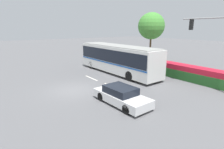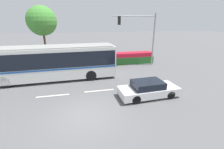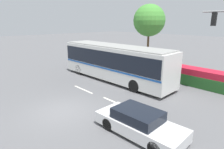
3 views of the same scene
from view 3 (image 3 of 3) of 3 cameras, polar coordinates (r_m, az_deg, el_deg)
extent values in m
plane|color=#5B5B5E|center=(12.12, -14.32, -10.52)|extent=(140.00, 140.00, 0.00)
cube|color=silver|center=(17.34, 0.66, 3.70)|extent=(11.57, 2.92, 2.85)
cube|color=black|center=(17.25, 0.66, 5.18)|extent=(11.35, 2.95, 1.37)
cube|color=#194C9E|center=(17.41, 0.65, 2.60)|extent=(11.46, 2.94, 0.14)
cube|color=black|center=(21.68, -10.28, 6.75)|extent=(0.12, 2.20, 1.60)
cube|color=#959592|center=(17.10, 0.67, 8.54)|extent=(11.11, 2.70, 0.10)
cylinder|color=black|center=(19.83, -9.75, 1.50)|extent=(1.01, 0.33, 1.00)
cylinder|color=black|center=(21.17, -4.67, 2.57)|extent=(1.01, 0.33, 1.00)
cylinder|color=black|center=(14.67, 6.73, -3.37)|extent=(1.01, 0.33, 1.00)
cylinder|color=black|center=(16.44, 11.77, -1.51)|extent=(1.01, 0.33, 1.00)
cube|color=silver|center=(9.48, 8.13, -14.80)|extent=(4.47, 1.97, 0.57)
cube|color=black|center=(9.28, 7.70, -11.76)|extent=(2.27, 1.65, 0.49)
cylinder|color=black|center=(9.54, 17.83, -16.22)|extent=(0.65, 0.25, 0.64)
cylinder|color=black|center=(8.40, 12.72, -20.63)|extent=(0.65, 0.25, 0.64)
cylinder|color=black|center=(10.79, 4.84, -11.58)|extent=(0.65, 0.25, 0.64)
cylinder|color=black|center=(9.79, -1.11, -14.55)|extent=(0.65, 0.25, 0.64)
cube|color=black|center=(15.36, 28.11, 14.35)|extent=(0.30, 0.22, 0.90)
cylinder|color=red|center=(15.48, 28.41, 15.42)|extent=(0.18, 0.02, 0.18)
cylinder|color=yellow|center=(15.48, 28.26, 14.32)|extent=(0.18, 0.02, 0.18)
cylinder|color=green|center=(15.48, 28.12, 13.22)|extent=(0.18, 0.02, 0.18)
cube|color=#286028|center=(17.44, 25.73, -1.90)|extent=(10.99, 1.46, 0.93)
cube|color=#B7192D|center=(17.26, 26.01, 0.38)|extent=(10.77, 1.38, 0.51)
cylinder|color=brown|center=(24.26, 10.61, 7.60)|extent=(0.26, 0.26, 3.99)
sphere|color=#479338|center=(24.05, 11.02, 15.54)|extent=(3.77, 3.77, 3.77)
cube|color=silver|center=(12.91, 1.00, -8.32)|extent=(2.40, 0.16, 0.01)
cube|color=silver|center=(15.42, -8.57, -4.44)|extent=(2.40, 0.16, 0.01)
camera|label=1|loc=(4.16, 149.47, -14.46)|focal=29.18mm
camera|label=2|loc=(10.31, -60.49, 8.61)|focal=24.33mm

